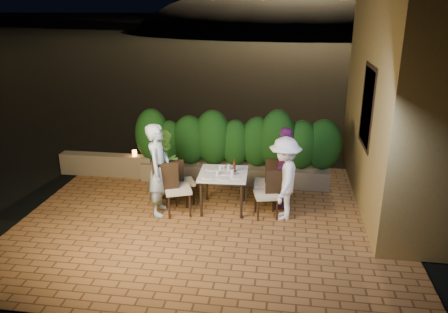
% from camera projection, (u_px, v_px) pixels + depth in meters
% --- Properties ---
extents(ground, '(400.00, 400.00, 0.00)m').
position_uv_depth(ground, '(207.00, 231.00, 7.77)').
color(ground, black).
rests_on(ground, ground).
extents(terrace_floor, '(7.00, 6.00, 0.15)m').
position_uv_depth(terrace_floor, '(212.00, 221.00, 8.26)').
color(terrace_floor, brown).
rests_on(terrace_floor, ground).
extents(building_wall, '(1.60, 5.00, 5.00)m').
position_uv_depth(building_wall, '(410.00, 77.00, 8.31)').
color(building_wall, '#A28340').
rests_on(building_wall, ground).
extents(window_pane, '(0.08, 1.00, 1.40)m').
position_uv_depth(window_pane, '(369.00, 107.00, 8.12)').
color(window_pane, black).
rests_on(window_pane, building_wall).
extents(window_frame, '(0.06, 1.15, 1.55)m').
position_uv_depth(window_frame, '(368.00, 107.00, 8.12)').
color(window_frame, black).
rests_on(window_frame, building_wall).
extents(planter, '(4.20, 0.55, 0.40)m').
position_uv_depth(planter, '(234.00, 174.00, 9.82)').
color(planter, '#6D6245').
rests_on(planter, ground).
extents(hedge, '(4.00, 0.70, 1.10)m').
position_uv_depth(hedge, '(234.00, 142.00, 9.57)').
color(hedge, '#123B10').
rests_on(hedge, planter).
extents(parapet, '(2.20, 0.30, 0.50)m').
position_uv_depth(parapet, '(107.00, 165.00, 10.22)').
color(parapet, '#6D6245').
rests_on(parapet, ground).
extents(hill, '(52.00, 40.00, 22.00)m').
position_uv_depth(hill, '(294.00, 60.00, 64.85)').
color(hill, black).
rests_on(hill, ground).
extents(dining_table, '(0.95, 0.95, 0.75)m').
position_uv_depth(dining_table, '(223.00, 191.00, 8.47)').
color(dining_table, white).
rests_on(dining_table, ground).
extents(plate_nw, '(0.22, 0.22, 0.01)m').
position_uv_depth(plate_nw, '(208.00, 177.00, 8.14)').
color(plate_nw, white).
rests_on(plate_nw, dining_table).
extents(plate_sw, '(0.24, 0.24, 0.01)m').
position_uv_depth(plate_sw, '(212.00, 169.00, 8.54)').
color(plate_sw, white).
rests_on(plate_sw, dining_table).
extents(plate_ne, '(0.19, 0.19, 0.01)m').
position_uv_depth(plate_ne, '(236.00, 177.00, 8.13)').
color(plate_ne, white).
rests_on(plate_ne, dining_table).
extents(plate_se, '(0.22, 0.22, 0.01)m').
position_uv_depth(plate_se, '(238.00, 169.00, 8.52)').
color(plate_se, white).
rests_on(plate_se, dining_table).
extents(plate_centre, '(0.21, 0.21, 0.01)m').
position_uv_depth(plate_centre, '(225.00, 173.00, 8.32)').
color(plate_centre, white).
rests_on(plate_centre, dining_table).
extents(plate_front, '(0.23, 0.23, 0.01)m').
position_uv_depth(plate_front, '(223.00, 178.00, 8.08)').
color(plate_front, white).
rests_on(plate_front, dining_table).
extents(glass_nw, '(0.06, 0.06, 0.10)m').
position_uv_depth(glass_nw, '(217.00, 173.00, 8.23)').
color(glass_nw, silver).
rests_on(glass_nw, dining_table).
extents(glass_sw, '(0.06, 0.06, 0.10)m').
position_uv_depth(glass_sw, '(220.00, 167.00, 8.50)').
color(glass_sw, silver).
rests_on(glass_sw, dining_table).
extents(glass_ne, '(0.07, 0.07, 0.12)m').
position_uv_depth(glass_ne, '(232.00, 172.00, 8.21)').
color(glass_ne, silver).
rests_on(glass_ne, dining_table).
extents(glass_se, '(0.07, 0.07, 0.12)m').
position_uv_depth(glass_se, '(229.00, 167.00, 8.47)').
color(glass_se, silver).
rests_on(glass_se, dining_table).
extents(beer_bottle, '(0.05, 0.05, 0.28)m').
position_uv_depth(beer_bottle, '(234.00, 165.00, 8.34)').
color(beer_bottle, '#43180B').
rests_on(beer_bottle, dining_table).
extents(bowl, '(0.19, 0.19, 0.04)m').
position_uv_depth(bowl, '(222.00, 167.00, 8.59)').
color(bowl, white).
rests_on(bowl, dining_table).
extents(chair_left_front, '(0.63, 0.63, 1.04)m').
position_uv_depth(chair_left_front, '(178.00, 188.00, 8.23)').
color(chair_left_front, black).
rests_on(chair_left_front, ground).
extents(chair_left_back, '(0.56, 0.56, 0.92)m').
position_uv_depth(chair_left_back, '(183.00, 181.00, 8.73)').
color(chair_left_back, black).
rests_on(chair_left_back, ground).
extents(chair_right_front, '(0.52, 0.52, 0.93)m').
position_uv_depth(chair_right_front, '(266.00, 194.00, 8.13)').
color(chair_right_front, black).
rests_on(chair_right_front, ground).
extents(chair_right_back, '(0.48, 0.48, 0.99)m').
position_uv_depth(chair_right_back, '(266.00, 182.00, 8.58)').
color(chair_right_back, black).
rests_on(chair_right_back, ground).
extents(diner_blue, '(0.43, 0.65, 1.77)m').
position_uv_depth(diner_blue, '(159.00, 170.00, 8.14)').
color(diner_blue, '#A4C1D3').
rests_on(diner_blue, ground).
extents(diner_green, '(0.76, 0.86, 1.49)m').
position_uv_depth(diner_green, '(167.00, 166.00, 8.72)').
color(diner_green, '#89DF45').
rests_on(diner_green, ground).
extents(diner_white, '(0.64, 1.05, 1.57)m').
position_uv_depth(diner_white, '(284.00, 179.00, 7.99)').
color(diner_white, white).
rests_on(diner_white, ground).
extents(diner_purple, '(0.45, 0.97, 1.62)m').
position_uv_depth(diner_purple, '(285.00, 167.00, 8.46)').
color(diner_purple, '#682267').
rests_on(diner_purple, ground).
extents(parapet_lamp, '(0.10, 0.10, 0.14)m').
position_uv_depth(parapet_lamp, '(135.00, 153.00, 10.02)').
color(parapet_lamp, orange).
rests_on(parapet_lamp, parapet).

